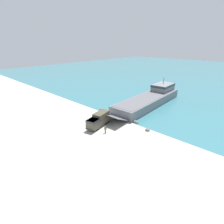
% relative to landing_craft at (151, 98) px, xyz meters
% --- Properties ---
extents(ground_plane, '(240.00, 240.00, 0.00)m').
position_rel_landing_craft_xyz_m(ground_plane, '(-1.81, -20.74, -1.81)').
color(ground_plane, '#A8A59E').
extents(water_surface, '(240.00, 180.00, 0.01)m').
position_rel_landing_craft_xyz_m(water_surface, '(-1.81, 73.22, -1.81)').
color(water_surface, '#336B75').
rests_on(water_surface, ground_plane).
extents(landing_craft, '(9.21, 35.51, 7.37)m').
position_rel_landing_craft_xyz_m(landing_craft, '(0.00, 0.00, 0.00)').
color(landing_craft, slate).
rests_on(landing_craft, ground_plane).
extents(military_truck, '(3.82, 7.37, 3.17)m').
position_rel_landing_craft_xyz_m(military_truck, '(0.02, -23.57, -0.18)').
color(military_truck, '#4C4738').
rests_on(military_truck, ground_plane).
extents(soldier_on_ramp, '(0.31, 0.47, 1.70)m').
position_rel_landing_craft_xyz_m(soldier_on_ramp, '(3.66, -24.95, -0.83)').
color(soldier_on_ramp, '#566042').
rests_on(soldier_on_ramp, ground_plane).
extents(shoreline_rock_a, '(0.84, 0.84, 0.84)m').
position_rel_landing_craft_xyz_m(shoreline_rock_a, '(-7.76, -15.52, -1.81)').
color(shoreline_rock_a, gray).
rests_on(shoreline_rock_a, ground_plane).
extents(shoreline_rock_b, '(1.00, 1.00, 1.00)m').
position_rel_landing_craft_xyz_m(shoreline_rock_b, '(5.77, -15.95, -1.81)').
color(shoreline_rock_b, '#66605B').
rests_on(shoreline_rock_b, ground_plane).
extents(shoreline_rock_c, '(1.12, 1.12, 1.12)m').
position_rel_landing_craft_xyz_m(shoreline_rock_c, '(9.94, -17.64, -1.81)').
color(shoreline_rock_c, '#66605B').
rests_on(shoreline_rock_c, ground_plane).
extents(shoreline_rock_d, '(1.14, 1.14, 1.14)m').
position_rel_landing_craft_xyz_m(shoreline_rock_d, '(5.17, -15.83, -1.81)').
color(shoreline_rock_d, '#66605B').
rests_on(shoreline_rock_d, ground_plane).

